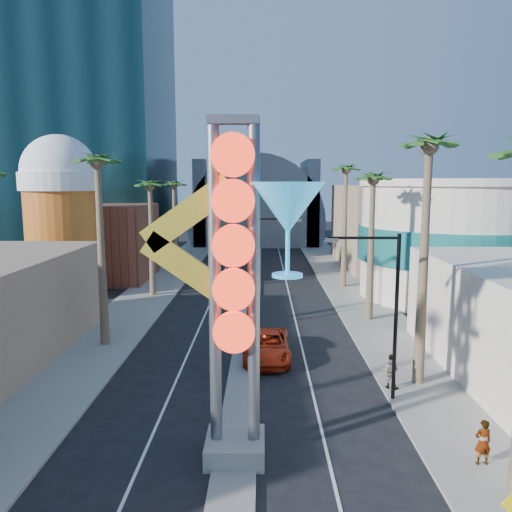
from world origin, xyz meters
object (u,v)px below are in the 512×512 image
(pedestrian_a, at_px, (483,442))
(pedestrian_b, at_px, (391,371))
(neon_sign, at_px, (257,267))
(red_pickup, at_px, (267,346))

(pedestrian_a, xyz_separation_m, pedestrian_b, (-1.59, 6.80, 0.02))
(neon_sign, xyz_separation_m, pedestrian_a, (8.17, -0.52, -6.31))
(pedestrian_a, distance_m, pedestrian_b, 6.99)
(red_pickup, bearing_deg, pedestrian_a, -55.27)
(pedestrian_a, bearing_deg, neon_sign, -8.94)
(pedestrian_a, height_order, pedestrian_b, pedestrian_b)
(neon_sign, relative_size, pedestrian_b, 7.24)
(red_pickup, xyz_separation_m, pedestrian_b, (6.12, -4.46, 0.21))
(pedestrian_b, bearing_deg, neon_sign, 68.60)
(pedestrian_a, relative_size, pedestrian_b, 0.98)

